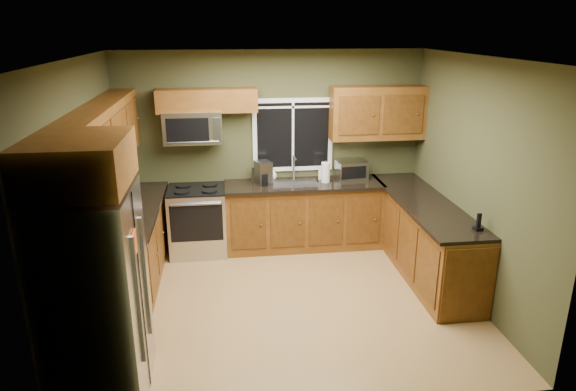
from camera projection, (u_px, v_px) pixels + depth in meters
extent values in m
plane|color=olive|center=(288.00, 300.00, 5.89)|extent=(4.20, 4.20, 0.00)
plane|color=white|center=(287.00, 58.00, 5.04)|extent=(4.20, 4.20, 0.00)
plane|color=#3B3D21|center=(271.00, 149.00, 7.16)|extent=(4.20, 0.00, 4.20)
plane|color=#3B3D21|center=(318.00, 262.00, 3.77)|extent=(4.20, 0.00, 4.20)
plane|color=#3B3D21|center=(83.00, 196.00, 5.22)|extent=(0.00, 3.60, 3.60)
plane|color=#3B3D21|center=(474.00, 181.00, 5.72)|extent=(0.00, 3.60, 3.60)
cube|color=white|center=(293.00, 135.00, 7.12)|extent=(1.12, 0.03, 1.02)
cube|color=black|center=(293.00, 135.00, 7.11)|extent=(1.00, 0.01, 0.90)
cube|color=white|center=(293.00, 135.00, 7.10)|extent=(0.03, 0.01, 0.90)
cube|color=white|center=(293.00, 107.00, 6.98)|extent=(1.00, 0.01, 0.03)
cube|color=brown|center=(130.00, 255.00, 5.98)|extent=(0.60, 2.65, 0.90)
cube|color=black|center=(128.00, 218.00, 5.84)|extent=(0.65, 2.65, 0.04)
cube|color=brown|center=(303.00, 216.00, 7.21)|extent=(2.17, 0.60, 0.90)
cube|color=black|center=(304.00, 185.00, 7.04)|extent=(2.17, 0.65, 0.04)
cube|color=brown|center=(423.00, 237.00, 6.48)|extent=(0.60, 2.50, 0.90)
cube|color=#532E0F|center=(469.00, 285.00, 5.30)|extent=(0.56, 0.02, 0.82)
cube|color=black|center=(424.00, 202.00, 6.33)|extent=(0.65, 2.50, 0.04)
cube|color=brown|center=(104.00, 137.00, 5.52)|extent=(0.33, 2.65, 0.72)
cube|color=brown|center=(207.00, 100.00, 6.68)|extent=(1.30, 0.33, 0.30)
cube|color=brown|center=(378.00, 113.00, 7.02)|extent=(1.30, 0.33, 0.72)
cube|color=brown|center=(78.00, 163.00, 3.82)|extent=(0.72, 0.90, 0.38)
cube|color=#B7B7BC|center=(96.00, 297.00, 4.18)|extent=(0.72, 0.90, 1.80)
cube|color=slate|center=(138.00, 301.00, 4.02)|extent=(0.03, 0.04, 1.10)
cube|color=slate|center=(145.00, 277.00, 4.40)|extent=(0.03, 0.04, 1.10)
cube|color=black|center=(142.00, 294.00, 4.22)|extent=(0.01, 0.02, 1.78)
cube|color=#EC5716|center=(135.00, 243.00, 3.97)|extent=(0.01, 0.14, 0.20)
cube|color=#B7B7BC|center=(198.00, 221.00, 7.01)|extent=(0.76, 0.65, 0.90)
cube|color=black|center=(196.00, 190.00, 6.87)|extent=(0.76, 0.64, 0.03)
cube|color=black|center=(197.00, 223.00, 6.67)|extent=(0.68, 0.02, 0.50)
cylinder|color=slate|center=(195.00, 204.00, 6.57)|extent=(0.64, 0.04, 0.04)
cylinder|color=black|center=(182.00, 192.00, 6.71)|extent=(0.20, 0.20, 0.01)
cylinder|color=black|center=(209.00, 191.00, 6.75)|extent=(0.20, 0.20, 0.01)
cylinder|color=black|center=(183.00, 185.00, 6.97)|extent=(0.20, 0.20, 0.01)
cylinder|color=black|center=(210.00, 184.00, 7.02)|extent=(0.20, 0.20, 0.01)
cube|color=#B7B7BC|center=(193.00, 127.00, 6.74)|extent=(0.76, 0.38, 0.42)
cube|color=black|center=(187.00, 130.00, 6.55)|extent=(0.54, 0.01, 0.30)
cube|color=slate|center=(217.00, 129.00, 6.59)|extent=(0.10, 0.01, 0.30)
cylinder|color=slate|center=(193.00, 142.00, 6.59)|extent=(0.66, 0.02, 0.02)
cube|color=slate|center=(296.00, 184.00, 7.03)|extent=(0.60, 0.42, 0.02)
cylinder|color=#B7B7BC|center=(294.00, 168.00, 7.16)|extent=(0.03, 0.03, 0.34)
cylinder|color=#B7B7BC|center=(295.00, 158.00, 7.03)|extent=(0.03, 0.18, 0.03)
cube|color=#B7B7BC|center=(351.00, 170.00, 7.21)|extent=(0.44, 0.35, 0.26)
cube|color=black|center=(354.00, 173.00, 7.06)|extent=(0.35, 0.05, 0.18)
cube|color=slate|center=(263.00, 173.00, 6.97)|extent=(0.25, 0.28, 0.31)
cylinder|color=black|center=(264.00, 179.00, 6.91)|extent=(0.15, 0.15, 0.17)
cylinder|color=#B7B7BC|center=(256.00, 174.00, 7.08)|extent=(0.19, 0.19, 0.21)
cone|color=black|center=(256.00, 165.00, 7.04)|extent=(0.13, 0.13, 0.06)
cylinder|color=white|center=(326.00, 172.00, 7.05)|extent=(0.15, 0.15, 0.28)
cylinder|color=slate|center=(326.00, 162.00, 7.00)|extent=(0.03, 0.03, 0.04)
imported|color=#EC5716|center=(262.00, 171.00, 7.07)|extent=(0.15, 0.15, 0.30)
imported|color=white|center=(322.00, 172.00, 7.18)|extent=(0.12, 0.12, 0.21)
imported|color=white|center=(272.00, 174.00, 7.17)|extent=(0.18, 0.18, 0.17)
cube|color=black|center=(478.00, 228.00, 5.43)|extent=(0.09, 0.09, 0.04)
cube|color=black|center=(479.00, 220.00, 5.40)|extent=(0.04, 0.03, 0.15)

